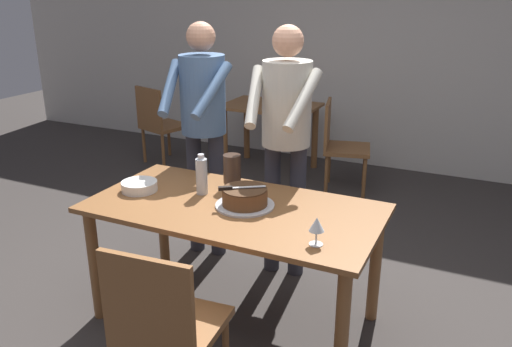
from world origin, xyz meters
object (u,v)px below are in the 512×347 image
(hurricane_lamp, at_px, (232,171))
(background_table, at_px, (270,119))
(water_bottle, at_px, (202,176))
(background_chair_0, at_px, (159,122))
(person_cutting_cake, at_px, (286,127))
(person_standing_beside, at_px, (203,116))
(plate_stack, at_px, (139,186))
(main_dining_table, at_px, (234,223))
(cake_knife, at_px, (232,188))
(chair_near_side, at_px, (165,324))
(wine_glass_near, at_px, (317,225))
(background_chair_1, at_px, (340,143))
(cake_on_platter, at_px, (245,198))

(hurricane_lamp, relative_size, background_table, 0.21)
(water_bottle, relative_size, background_chair_0, 0.28)
(person_cutting_cake, bearing_deg, person_standing_beside, 177.34)
(plate_stack, distance_m, person_cutting_cake, 1.01)
(main_dining_table, height_order, person_standing_beside, person_standing_beside)
(cake_knife, relative_size, hurricane_lamp, 1.13)
(plate_stack, distance_m, hurricane_lamp, 0.58)
(cake_knife, distance_m, background_table, 2.82)
(person_cutting_cake, bearing_deg, water_bottle, -120.10)
(plate_stack, relative_size, chair_near_side, 0.24)
(main_dining_table, xyz_separation_m, hurricane_lamp, (-0.15, 0.27, 0.21))
(background_table, bearing_deg, cake_knife, -70.72)
(main_dining_table, height_order, wine_glass_near, wine_glass_near)
(cake_knife, bearing_deg, hurricane_lamp, 117.79)
(plate_stack, bearing_deg, main_dining_table, 3.36)
(plate_stack, relative_size, wine_glass_near, 1.53)
(wine_glass_near, xyz_separation_m, background_table, (-1.51, 2.88, -0.28))
(plate_stack, bearing_deg, background_chair_0, 123.15)
(water_bottle, xyz_separation_m, background_chair_1, (0.20, 2.28, -0.37))
(cake_knife, xyz_separation_m, hurricane_lamp, (-0.15, 0.28, -0.01))
(cake_on_platter, relative_size, water_bottle, 1.36)
(person_cutting_cake, relative_size, background_table, 1.72)
(cake_knife, bearing_deg, main_dining_table, 87.44)
(cake_on_platter, height_order, wine_glass_near, wine_glass_near)
(wine_glass_near, bearing_deg, person_cutting_cake, 120.65)
(cake_on_platter, relative_size, background_table, 0.34)
(water_bottle, distance_m, person_cutting_cake, 0.67)
(main_dining_table, bearing_deg, hurricane_lamp, 119.15)
(main_dining_table, bearing_deg, cake_knife, -92.56)
(main_dining_table, relative_size, water_bottle, 6.72)
(wine_glass_near, distance_m, background_table, 3.27)
(plate_stack, height_order, hurricane_lamp, hurricane_lamp)
(chair_near_side, height_order, background_table, chair_near_side)
(wine_glass_near, xyz_separation_m, water_bottle, (-0.84, 0.34, 0.01))
(background_table, bearing_deg, wine_glass_near, -62.36)
(main_dining_table, xyz_separation_m, chair_near_side, (0.06, -0.80, -0.15))
(plate_stack, distance_m, background_chair_0, 2.79)
(main_dining_table, distance_m, person_standing_beside, 0.99)
(person_cutting_cake, bearing_deg, background_table, 116.24)
(background_chair_1, bearing_deg, main_dining_table, -88.52)
(cake_on_platter, relative_size, person_standing_beside, 0.20)
(person_cutting_cake, bearing_deg, background_chair_1, 93.90)
(cake_on_platter, distance_m, cake_knife, 0.10)
(person_cutting_cake, bearing_deg, chair_near_side, -89.72)
(cake_knife, height_order, background_chair_1, background_chair_1)
(hurricane_lamp, xyz_separation_m, person_cutting_cake, (0.20, 0.37, 0.22))
(person_cutting_cake, distance_m, background_chair_0, 2.82)
(person_cutting_cake, relative_size, person_standing_beside, 1.00)
(water_bottle, xyz_separation_m, chair_near_side, (0.33, -0.89, -0.37))
(cake_on_platter, height_order, person_cutting_cake, person_cutting_cake)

